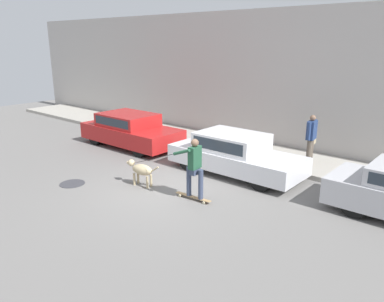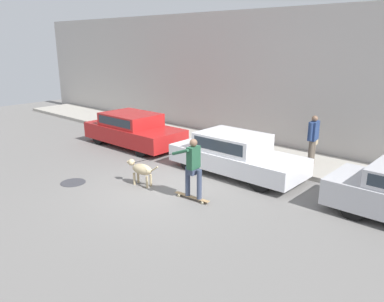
# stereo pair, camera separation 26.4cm
# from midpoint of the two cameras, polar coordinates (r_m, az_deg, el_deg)

# --- Properties ---
(ground_plane) EXTENTS (36.00, 36.00, 0.00)m
(ground_plane) POSITION_cam_midpoint_polar(r_m,az_deg,el_deg) (10.56, -2.75, -5.96)
(ground_plane) COLOR slate
(back_wall) EXTENTS (32.00, 0.30, 5.19)m
(back_wall) POSITION_cam_midpoint_polar(r_m,az_deg,el_deg) (14.68, 13.92, 10.37)
(back_wall) COLOR #B2ADA8
(back_wall) RESTS_ON ground_plane
(sidewalk_curb) EXTENTS (30.00, 2.45, 0.15)m
(sidewalk_curb) POSITION_cam_midpoint_polar(r_m,az_deg,el_deg) (13.96, 10.49, -0.28)
(sidewalk_curb) COLOR #A39E93
(sidewalk_curb) RESTS_ON ground_plane
(parked_car_0) EXTENTS (4.22, 1.83, 1.30)m
(parked_car_0) POSITION_cam_midpoint_polar(r_m,az_deg,el_deg) (14.98, -8.44, 3.18)
(parked_car_0) COLOR black
(parked_car_0) RESTS_ON ground_plane
(parked_car_1) EXTENTS (4.27, 1.69, 1.28)m
(parked_car_1) POSITION_cam_midpoint_polar(r_m,az_deg,el_deg) (11.73, 7.24, -0.57)
(parked_car_1) COLOR black
(parked_car_1) RESTS_ON ground_plane
(dog) EXTENTS (1.12, 0.41, 0.73)m
(dog) POSITION_cam_midpoint_polar(r_m,az_deg,el_deg) (10.82, -7.07, -2.81)
(dog) COLOR tan
(dog) RESTS_ON ground_plane
(skateboarder) EXTENTS (2.69, 0.54, 1.66)m
(skateboarder) POSITION_cam_midpoint_polar(r_m,az_deg,el_deg) (9.58, 0.94, -2.26)
(skateboarder) COLOR beige
(skateboarder) RESTS_ON ground_plane
(pedestrian_with_bag) EXTENTS (0.28, 0.77, 1.62)m
(pedestrian_with_bag) POSITION_cam_midpoint_polar(r_m,az_deg,el_deg) (12.63, 18.55, 1.89)
(pedestrian_with_bag) COLOR brown
(pedestrian_with_bag) RESTS_ON sidewalk_curb
(manhole_cover) EXTENTS (0.72, 0.72, 0.01)m
(manhole_cover) POSITION_cam_midpoint_polar(r_m,az_deg,el_deg) (11.57, -17.05, -4.62)
(manhole_cover) COLOR #38383D
(manhole_cover) RESTS_ON ground_plane
(fire_hydrant) EXTENTS (0.18, 0.18, 0.68)m
(fire_hydrant) POSITION_cam_midpoint_polar(r_m,az_deg,el_deg) (17.41, -11.84, 3.92)
(fire_hydrant) COLOR red
(fire_hydrant) RESTS_ON ground_plane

